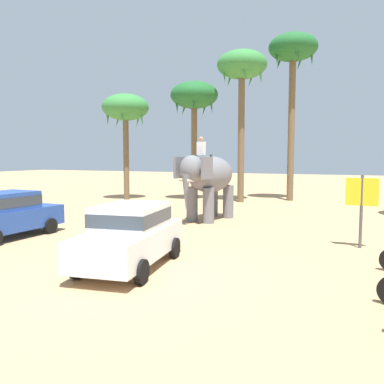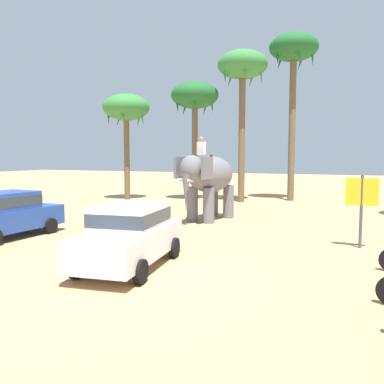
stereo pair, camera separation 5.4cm
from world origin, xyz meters
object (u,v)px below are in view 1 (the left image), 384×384
Objects in this scene: elephant_with_mahout at (208,178)px; palm_tree_near_hut at (242,70)px; palm_tree_left_of_road at (293,55)px; palm_tree_leaning_seaward at (125,110)px; signboard_yellow at (362,197)px; car_sedan_foreground at (131,233)px; palm_tree_far_back at (194,98)px; car_parked_far_side at (6,213)px.

palm_tree_near_hut reaches higher than elephant_with_mahout.
palm_tree_leaning_seaward is at bearing -160.28° from palm_tree_left_of_road.
palm_tree_left_of_road is at bearing 108.48° from signboard_yellow.
palm_tree_near_hut is at bearing 123.08° from signboard_yellow.
palm_tree_near_hut is at bearing 95.68° from car_sedan_foreground.
car_sedan_foreground is at bearing -93.87° from palm_tree_left_of_road.
palm_tree_far_back is 16.18m from signboard_yellow.
palm_tree_near_hut is (-0.71, 7.88, 6.50)m from elephant_with_mahout.
car_parked_far_side is at bearing -76.71° from palm_tree_leaning_seaward.
palm_tree_leaning_seaward is at bearing 147.43° from signboard_yellow.
car_sedan_foreground is 8.35m from elephant_with_mahout.
palm_tree_left_of_road reaches higher than car_parked_far_side.
car_sedan_foreground is at bearing -73.09° from palm_tree_far_back.
palm_tree_left_of_road reaches higher than palm_tree_leaning_seaward.
car_sedan_foreground is 6.46m from car_parked_far_side.
car_parked_far_side is at bearing -95.62° from palm_tree_far_back.
palm_tree_left_of_road is at bearing 86.13° from car_sedan_foreground.
palm_tree_left_of_road is 7.09m from palm_tree_far_back.
palm_tree_far_back is at bearing 84.38° from car_parked_far_side.
car_parked_far_side is 15.69m from palm_tree_far_back.
palm_tree_leaning_seaward is 18.42m from signboard_yellow.
signboard_yellow is (15.06, -9.62, -4.48)m from palm_tree_leaning_seaward.
elephant_with_mahout is at bearing 96.21° from car_sedan_foreground.
elephant_with_mahout reaches higher than signboard_yellow.
signboard_yellow is at bearing -26.91° from elephant_with_mahout.
elephant_with_mahout is (5.38, 6.71, 1.06)m from car_parked_far_side.
car_sedan_foreground is 1.04× the size of car_parked_far_side.
car_sedan_foreground is 17.72m from palm_tree_far_back.
elephant_with_mahout is 0.50× the size of palm_tree_far_back.
elephant_with_mahout is 0.41× the size of palm_tree_near_hut.
elephant_with_mahout is 9.97m from palm_tree_far_back.
palm_tree_far_back is at bearing 18.22° from palm_tree_leaning_seaward.
elephant_with_mahout is at bearing -36.56° from palm_tree_leaning_seaward.
signboard_yellow is (10.57, -11.09, -5.19)m from palm_tree_far_back.
palm_tree_near_hut is 8.24m from palm_tree_leaning_seaward.
car_sedan_foreground is at bearing -57.20° from palm_tree_leaning_seaward.
palm_tree_left_of_road is (7.51, 16.76, 8.74)m from car_parked_far_side.
elephant_with_mahout is 12.83m from palm_tree_left_of_road.
palm_tree_left_of_road is 16.24m from signboard_yellow.
palm_tree_far_back is at bearing -159.19° from palm_tree_left_of_road.
car_parked_far_side is 0.52× the size of palm_tree_far_back.
car_sedan_foreground is 17.88m from palm_tree_near_hut.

